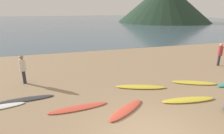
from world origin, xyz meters
name	(u,v)px	position (x,y,z in m)	size (l,w,h in m)	color
ground_plane	(91,62)	(0.00, 10.00, -0.10)	(120.00, 120.00, 0.20)	#997C5B
ocean_water	(61,21)	(0.00, 63.58, 0.00)	(140.00, 100.00, 0.01)	#475B6B
headland_hill	(164,2)	(30.78, 49.19, 5.90)	(28.50, 28.50, 11.80)	#1E3323
surfboard_1	(26,99)	(-4.16, 4.20, 0.03)	(2.45, 0.48, 0.06)	#333338
surfboard_2	(78,108)	(-1.94, 2.70, 0.03)	(2.55, 0.49, 0.06)	#D84C38
surfboard_3	(126,110)	(-0.06, 1.95, 0.04)	(2.21, 0.54, 0.09)	#D84C38
surfboard_4	(141,87)	(1.53, 3.91, 0.05)	(2.67, 0.55, 0.09)	yellow
surfboard_5	(188,100)	(2.98, 1.92, 0.04)	(2.58, 0.53, 0.09)	yellow
surfboard_6	(194,83)	(4.68, 3.58, 0.04)	(2.45, 0.57, 0.08)	yellow
person_0	(23,67)	(-4.48, 6.40, 0.95)	(0.33, 0.33, 1.62)	#2D2D38
person_1	(220,53)	(8.79, 5.95, 0.98)	(0.34, 0.34, 1.67)	#2D2D38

